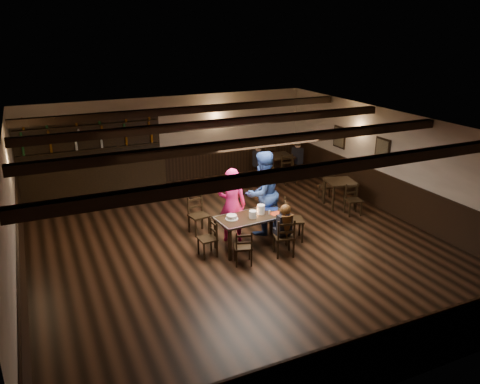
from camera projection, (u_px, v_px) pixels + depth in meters
name	position (u px, v px, depth m)	size (l,w,h in m)	color
ground	(237.00, 243.00, 10.76)	(10.00, 10.00, 0.00)	black
room_shell	(236.00, 170.00, 10.20)	(9.02, 10.02, 2.71)	beige
dining_table	(252.00, 219.00, 10.37)	(1.65, 0.92, 0.75)	black
chair_near_left	(243.00, 245.00, 9.63)	(0.45, 0.44, 0.78)	black
chair_near_right	(285.00, 235.00, 9.98)	(0.49, 0.47, 0.87)	black
chair_end_left	(210.00, 235.00, 10.06)	(0.37, 0.39, 0.80)	black
chair_end_right	(290.00, 216.00, 10.76)	(0.58, 0.59, 0.99)	black
chair_far_pushed	(197.00, 212.00, 11.17)	(0.48, 0.46, 0.90)	black
woman_pink	(232.00, 205.00, 10.63)	(0.64, 0.42, 1.75)	#FF379B
man_blue	(262.00, 193.00, 11.00)	(0.98, 0.76, 2.02)	navy
seated_person	(285.00, 221.00, 9.94)	(0.31, 0.46, 0.75)	black
cake	(232.00, 217.00, 10.17)	(0.28, 0.28, 0.09)	white
plate_stack_a	(253.00, 214.00, 10.22)	(0.17, 0.17, 0.16)	white
plate_stack_b	(261.00, 209.00, 10.43)	(0.18, 0.18, 0.21)	white
tea_light	(254.00, 213.00, 10.43)	(0.05, 0.05, 0.06)	#A5A8AD
salt_shaker	(269.00, 212.00, 10.42)	(0.04, 0.04, 0.09)	silver
pepper_shaker	(270.00, 212.00, 10.44)	(0.04, 0.04, 0.09)	#A5A8AD
drink_glass	(261.00, 209.00, 10.58)	(0.08, 0.08, 0.12)	silver
menu_red	(276.00, 213.00, 10.48)	(0.29, 0.20, 0.00)	#A12E11
menu_blue	(271.00, 209.00, 10.74)	(0.33, 0.23, 0.00)	#0F1D4F
bar_counter	(94.00, 171.00, 13.59)	(4.27, 0.70, 2.20)	black
back_table_a	(340.00, 185.00, 12.69)	(0.90, 0.90, 0.75)	black
back_table_b	(278.00, 158.00, 15.15)	(0.92, 0.92, 0.75)	black
bg_patron_left	(258.00, 156.00, 14.78)	(0.26, 0.37, 0.72)	black
bg_patron_right	(297.00, 152.00, 15.15)	(0.26, 0.38, 0.73)	black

